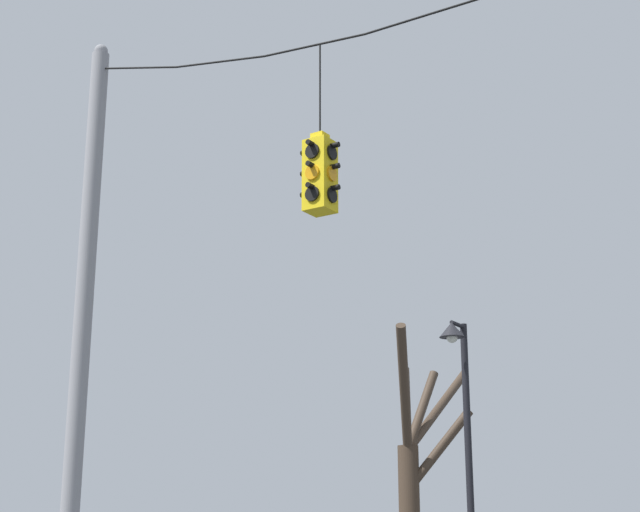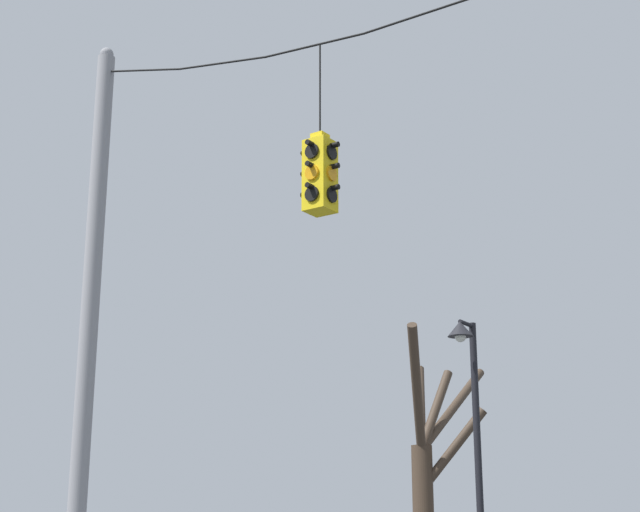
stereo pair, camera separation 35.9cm
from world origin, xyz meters
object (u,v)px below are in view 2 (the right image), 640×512
object	(u,v)px
utility_pole_left	(89,331)
street_lamp	(471,413)
bare_tree	(429,477)
traffic_light_near_right_pole	(320,175)

from	to	relation	value
utility_pole_left	street_lamp	world-z (taller)	utility_pole_left
utility_pole_left	bare_tree	world-z (taller)	utility_pole_left
utility_pole_left	bare_tree	distance (m)	9.36
street_lamp	utility_pole_left	bearing A→B (deg)	-125.41
utility_pole_left	bare_tree	xyz separation A→B (m)	(0.64, 9.18, -1.72)
utility_pole_left	bare_tree	size ratio (longest dim) A/B	1.60
traffic_light_near_right_pole	street_lamp	world-z (taller)	traffic_light_near_right_pole
traffic_light_near_right_pole	bare_tree	distance (m)	10.37
utility_pole_left	traffic_light_near_right_pole	bearing A→B (deg)	0.00
traffic_light_near_right_pole	bare_tree	world-z (taller)	traffic_light_near_right_pole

